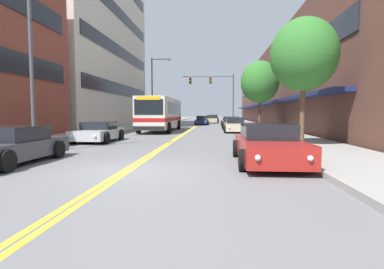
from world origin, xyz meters
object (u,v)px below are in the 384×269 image
object	(u,v)px
car_black_moving_second	(213,118)
car_silver_parked_left_mid	(98,132)
street_tree_right_near	(304,55)
car_slate_blue_parked_right_end	(229,122)
car_navy_moving_third	(202,121)
street_tree_right_mid	(260,82)
street_lamp_left_near	(37,30)
car_beige_moving_lead	(212,119)
traffic_signal_mast	(217,89)
street_lamp_left_far	(155,86)
car_dark_grey_parked_left_near	(12,146)
city_bus	(162,113)
car_red_parked_right_foreground	(268,145)
car_champagne_parked_right_mid	(235,125)
car_charcoal_parked_right_far	(231,123)

from	to	relation	value
car_black_moving_second	car_silver_parked_left_mid	bearing A→B (deg)	-98.64
car_silver_parked_left_mid	street_tree_right_near	bearing A→B (deg)	-14.01
car_slate_blue_parked_right_end	car_navy_moving_third	bearing A→B (deg)	138.82
car_black_moving_second	car_navy_moving_third	bearing A→B (deg)	-95.64
car_slate_blue_parked_right_end	car_navy_moving_third	size ratio (longest dim) A/B	1.03
car_silver_parked_left_mid	street_tree_right_mid	xyz separation A→B (m)	(11.15, 11.03, 4.06)
street_lamp_left_near	car_beige_moving_lead	bearing A→B (deg)	80.03
car_slate_blue_parked_right_end	traffic_signal_mast	world-z (taller)	traffic_signal_mast
car_black_moving_second	street_tree_right_near	world-z (taller)	street_tree_right_near
car_silver_parked_left_mid	street_tree_right_mid	world-z (taller)	street_tree_right_mid
street_lamp_left_far	car_beige_moving_lead	bearing A→B (deg)	65.09
car_slate_blue_parked_right_end	car_navy_moving_third	xyz separation A→B (m)	(-3.85, 3.36, 0.04)
car_black_moving_second	car_dark_grey_parked_left_near	bearing A→B (deg)	-97.14
car_silver_parked_left_mid	city_bus	bearing A→B (deg)	80.74
street_lamp_left_far	car_navy_moving_third	bearing A→B (deg)	54.23
street_lamp_left_far	street_tree_right_near	size ratio (longest dim) A/B	1.41
city_bus	car_slate_blue_parked_right_end	xyz separation A→B (m)	(7.01, 12.65, -1.18)
car_red_parked_right_foreground	city_bus	bearing A→B (deg)	111.01
car_silver_parked_left_mid	street_lamp_left_near	bearing A→B (deg)	-96.60
car_silver_parked_left_mid	car_red_parked_right_foreground	distance (m)	11.39
car_champagne_parked_right_mid	street_lamp_left_far	world-z (taller)	street_lamp_left_far
car_silver_parked_left_mid	car_slate_blue_parked_right_end	size ratio (longest dim) A/B	0.90
car_dark_grey_parked_left_near	car_charcoal_parked_right_far	distance (m)	25.45
car_silver_parked_left_mid	street_lamp_left_near	xyz separation A→B (m)	(-0.58, -5.05, 4.72)
car_beige_moving_lead	street_tree_right_near	bearing A→B (deg)	-82.52
car_red_parked_right_foreground	car_navy_moving_third	distance (m)	34.57
car_charcoal_parked_right_far	street_tree_right_near	bearing A→B (deg)	-82.72
traffic_signal_mast	street_lamp_left_near	size ratio (longest dim) A/B	0.84
city_bus	street_lamp_left_far	world-z (taller)	street_lamp_left_far
city_bus	car_beige_moving_lead	xyz separation A→B (m)	(4.52, 23.14, -1.13)
car_dark_grey_parked_left_near	street_lamp_left_far	world-z (taller)	street_lamp_left_far
car_champagne_parked_right_mid	car_navy_moving_third	xyz separation A→B (m)	(-3.83, 17.41, -0.01)
car_champagne_parked_right_mid	street_lamp_left_far	bearing A→B (deg)	133.74
car_navy_moving_third	street_tree_right_mid	distance (m)	17.77
car_champagne_parked_right_mid	car_black_moving_second	world-z (taller)	car_black_moving_second
car_dark_grey_parked_left_near	car_navy_moving_third	world-z (taller)	car_navy_moving_third
car_red_parked_right_foreground	car_charcoal_parked_right_far	bearing A→B (deg)	90.14
traffic_signal_mast	street_lamp_left_near	xyz separation A→B (m)	(-7.75, -32.33, -0.07)
street_tree_right_mid	car_beige_moving_lead	bearing A→B (deg)	101.66
city_bus	street_tree_right_mid	size ratio (longest dim) A/B	1.72
car_dark_grey_parked_left_near	car_beige_moving_lead	bearing A→B (deg)	81.68
car_red_parked_right_foreground	car_champagne_parked_right_mid	size ratio (longest dim) A/B	1.08
car_black_moving_second	street_tree_right_mid	bearing A→B (deg)	-81.92
street_lamp_left_far	city_bus	bearing A→B (deg)	-74.32
car_dark_grey_parked_left_near	car_champagne_parked_right_mid	size ratio (longest dim) A/B	1.04
street_lamp_left_far	street_tree_right_near	xyz separation A→B (m)	(11.74, -22.35, -0.60)
car_beige_moving_lead	street_tree_right_mid	world-z (taller)	street_tree_right_mid
car_red_parked_right_foreground	car_black_moving_second	size ratio (longest dim) A/B	1.16
street_tree_right_near	traffic_signal_mast	bearing A→B (deg)	97.66
street_lamp_left_near	street_tree_right_near	xyz separation A→B (m)	(11.80, 2.25, -0.82)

